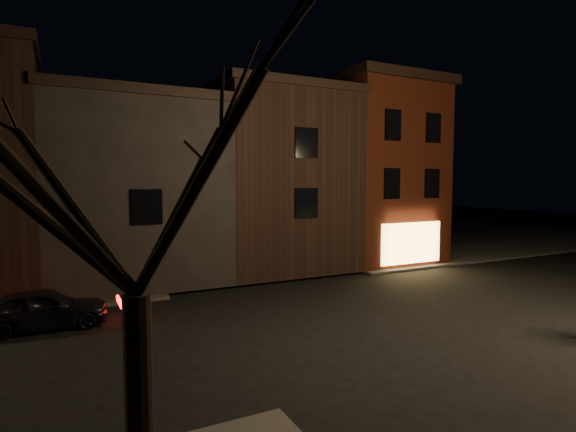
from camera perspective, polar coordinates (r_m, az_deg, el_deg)
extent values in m
plane|color=black|center=(16.32, 7.22, -12.43)|extent=(120.00, 120.00, 0.00)
cube|color=#2D2B28|center=(43.99, 14.11, -1.84)|extent=(30.00, 30.00, 0.12)
cube|color=#4F1B0E|center=(28.02, 9.92, 5.14)|extent=(6.00, 8.00, 10.00)
cube|color=black|center=(28.58, 10.06, 15.72)|extent=(6.50, 8.50, 0.50)
cube|color=#FFCE72|center=(25.11, 15.38, -3.32)|extent=(4.00, 0.12, 2.20)
cube|color=black|center=(25.57, -3.23, 4.16)|extent=(7.00, 10.00, 9.00)
cube|color=black|center=(25.99, -3.27, 14.58)|extent=(7.30, 10.30, 0.40)
cube|color=black|center=(23.60, -19.56, 2.69)|extent=(7.50, 10.00, 8.00)
cube|color=black|center=(23.87, -19.82, 12.81)|extent=(7.80, 10.30, 0.40)
cylinder|color=black|center=(6.67, -18.35, -22.68)|extent=(0.36, 0.36, 3.15)
imported|color=black|center=(16.60, -28.73, -10.27)|extent=(3.92, 1.64, 1.33)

